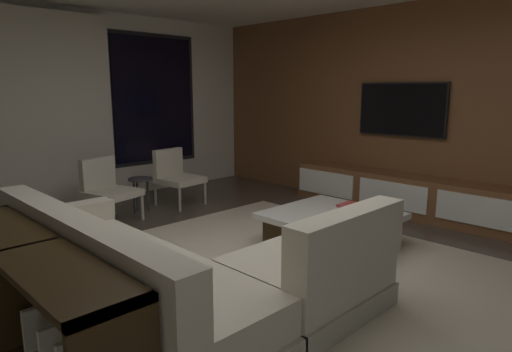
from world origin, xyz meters
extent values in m
plane|color=#473D33|center=(0.00, 0.00, 0.00)|extent=(9.20, 9.20, 0.00)
cube|color=silver|center=(0.00, 3.66, 1.35)|extent=(6.60, 0.12, 2.70)
cube|color=black|center=(1.30, 3.60, 1.45)|extent=(1.52, 0.02, 2.02)
cube|color=black|center=(1.30, 3.58, 1.45)|extent=(1.40, 0.03, 1.90)
cube|color=beige|center=(-0.55, 3.48, 1.30)|extent=(2.10, 0.12, 2.60)
cube|color=brown|center=(3.06, 0.00, 1.35)|extent=(0.12, 7.80, 2.70)
cube|color=beige|center=(0.35, -0.10, 0.01)|extent=(3.20, 3.80, 0.01)
cube|color=#B1A997|center=(-1.12, 0.12, 0.09)|extent=(0.90, 2.50, 0.18)
cube|color=beige|center=(-1.12, 0.12, 0.30)|extent=(0.86, 2.42, 0.24)
cube|color=beige|center=(-1.47, 0.12, 0.62)|extent=(0.20, 2.50, 0.40)
cube|color=beige|center=(-1.12, 1.27, 0.51)|extent=(0.90, 0.20, 0.18)
cube|color=#B1A997|center=(-0.14, -0.68, 0.09)|extent=(1.10, 0.90, 0.18)
cube|color=beige|center=(-0.14, -0.68, 0.30)|extent=(1.07, 0.86, 0.24)
cube|color=beige|center=(-0.14, -1.03, 0.62)|extent=(1.10, 0.20, 0.40)
cube|color=beige|center=(-1.35, 0.67, 0.58)|extent=(0.10, 0.36, 0.36)
cube|color=#B2A893|center=(-1.35, -0.18, 0.58)|extent=(0.10, 0.36, 0.36)
cube|color=#302210|center=(1.10, -0.01, 0.15)|extent=(1.00, 1.00, 0.30)
cube|color=white|center=(1.10, -0.01, 0.33)|extent=(1.16, 1.16, 0.06)
cube|color=tan|center=(1.29, -0.13, 0.37)|extent=(0.24, 0.16, 0.03)
cube|color=#A46ACF|center=(1.29, -0.13, 0.40)|extent=(0.27, 0.18, 0.03)
cube|color=#A63935|center=(1.28, -0.12, 0.43)|extent=(0.24, 0.19, 0.03)
cylinder|color=#B2ADA0|center=(1.26, 2.28, 0.18)|extent=(0.04, 0.04, 0.36)
cylinder|color=#B2ADA0|center=(0.78, 2.22, 0.18)|extent=(0.04, 0.04, 0.36)
cylinder|color=#B2ADA0|center=(1.20, 2.77, 0.18)|extent=(0.04, 0.04, 0.36)
cylinder|color=#B2ADA0|center=(0.72, 2.71, 0.18)|extent=(0.04, 0.04, 0.36)
cube|color=beige|center=(0.99, 2.49, 0.36)|extent=(0.61, 0.62, 0.08)
cube|color=beige|center=(0.96, 2.73, 0.59)|extent=(0.49, 0.14, 0.38)
cylinder|color=#B2ADA0|center=(0.22, 2.21, 0.18)|extent=(0.04, 0.04, 0.36)
cylinder|color=#B2ADA0|center=(-0.25, 2.09, 0.18)|extent=(0.04, 0.04, 0.36)
cylinder|color=#B2ADA0|center=(0.09, 2.70, 0.18)|extent=(0.04, 0.04, 0.36)
cylinder|color=#B2ADA0|center=(-0.38, 2.58, 0.18)|extent=(0.04, 0.04, 0.36)
cube|color=beige|center=(-0.08, 2.40, 0.36)|extent=(0.66, 0.68, 0.08)
cube|color=beige|center=(-0.14, 2.63, 0.59)|extent=(0.49, 0.20, 0.38)
cylinder|color=#333338|center=(0.30, 2.55, 0.23)|extent=(0.03, 0.03, 0.46)
cylinder|color=#333338|center=(0.50, 2.55, 0.23)|extent=(0.03, 0.03, 0.46)
cylinder|color=#333338|center=(0.40, 2.65, 0.23)|extent=(0.03, 0.03, 0.46)
cylinder|color=#333338|center=(0.40, 2.55, 0.45)|extent=(0.32, 0.32, 0.02)
cube|color=brown|center=(2.78, 0.10, 0.26)|extent=(0.44, 3.10, 0.52)
cube|color=white|center=(2.55, -0.94, 0.29)|extent=(0.02, 0.93, 0.33)
cube|color=white|center=(2.55, 0.10, 0.29)|extent=(0.02, 0.93, 0.33)
cube|color=white|center=(2.55, 1.15, 0.29)|extent=(0.02, 0.93, 0.33)
cube|color=black|center=(2.74, -0.75, 0.12)|extent=(0.33, 0.68, 0.19)
cube|color=#86B4BC|center=(2.74, -1.01, 0.11)|extent=(0.03, 0.04, 0.17)
cube|color=#5CC6A2|center=(2.74, -0.84, 0.10)|extent=(0.03, 0.04, 0.15)
cube|color=gray|center=(2.74, -0.67, 0.11)|extent=(0.03, 0.04, 0.17)
cube|color=#8D929F|center=(2.74, -0.49, 0.10)|extent=(0.03, 0.04, 0.15)
cube|color=black|center=(2.95, 0.25, 1.35)|extent=(0.04, 1.21, 0.70)
cube|color=black|center=(2.95, 0.25, 1.35)|extent=(0.05, 1.17, 0.66)
cube|color=#302210|center=(-1.79, 0.02, 0.72)|extent=(0.40, 2.10, 0.04)
cube|color=#302210|center=(-1.79, 0.02, 0.14)|extent=(0.38, 2.04, 0.03)
cube|color=#302210|center=(-1.79, 0.02, 0.37)|extent=(0.38, 0.03, 0.74)
cube|color=silver|center=(-1.79, -0.33, 0.27)|extent=(0.18, 0.04, 0.23)
cube|color=silver|center=(-1.79, -0.10, 0.28)|extent=(0.18, 0.04, 0.25)
cube|color=silver|center=(-1.78, 0.14, 0.28)|extent=(0.18, 0.04, 0.24)
cube|color=silver|center=(-1.80, 0.38, 0.29)|extent=(0.18, 0.04, 0.27)
cube|color=silver|center=(-1.78, 0.61, 0.27)|extent=(0.18, 0.04, 0.23)
camera|label=1|loc=(-2.54, -2.59, 1.60)|focal=31.17mm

